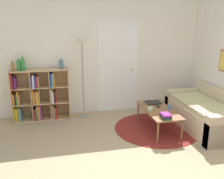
# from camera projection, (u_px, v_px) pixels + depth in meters

# --- Properties ---
(ground_plane) EXTENTS (14.00, 14.00, 0.00)m
(ground_plane) POSITION_uv_depth(u_px,v_px,m) (144.00, 179.00, 3.35)
(ground_plane) COLOR tan
(wall_back) EXTENTS (7.36, 0.11, 2.60)m
(wall_back) POSITION_uv_depth(u_px,v_px,m) (105.00, 56.00, 5.54)
(wall_back) COLOR silver
(wall_back) RESTS_ON ground_plane
(rug) EXTENTS (1.63, 1.63, 0.01)m
(rug) POSITION_uv_depth(u_px,v_px,m) (156.00, 128.00, 4.89)
(rug) COLOR maroon
(rug) RESTS_ON ground_plane
(bookshelf) EXTENTS (1.16, 0.34, 1.07)m
(bookshelf) POSITION_uv_depth(u_px,v_px,m) (39.00, 96.00, 5.25)
(bookshelf) COLOR tan
(bookshelf) RESTS_ON ground_plane
(floor_lamp) EXTENTS (0.26, 0.26, 1.69)m
(floor_lamp) POSITION_uv_depth(u_px,v_px,m) (82.00, 55.00, 5.16)
(floor_lamp) COLOR gray
(floor_lamp) RESTS_ON ground_plane
(couch) EXTENTS (0.89, 1.71, 0.72)m
(couch) POSITION_uv_depth(u_px,v_px,m) (206.00, 114.00, 4.91)
(couch) COLOR #CCB793
(couch) RESTS_ON ground_plane
(coffee_table) EXTENTS (0.53, 1.14, 0.41)m
(coffee_table) POSITION_uv_depth(u_px,v_px,m) (159.00, 111.00, 4.77)
(coffee_table) COLOR brown
(coffee_table) RESTS_ON ground_plane
(laptop) EXTENTS (0.31, 0.26, 0.02)m
(laptop) POSITION_uv_depth(u_px,v_px,m) (153.00, 102.00, 5.13)
(laptop) COLOR black
(laptop) RESTS_ON coffee_table
(bowl) EXTENTS (0.10, 0.10, 0.05)m
(bowl) POSITION_uv_depth(u_px,v_px,m) (150.00, 109.00, 4.71)
(bowl) COLOR #9ED193
(bowl) RESTS_ON coffee_table
(book_stack_on_table) EXTENTS (0.16, 0.22, 0.09)m
(book_stack_on_table) POSITION_uv_depth(u_px,v_px,m) (166.00, 116.00, 4.32)
(book_stack_on_table) COLOR #196B38
(book_stack_on_table) RESTS_ON coffee_table
(cup) EXTENTS (0.07, 0.07, 0.09)m
(cup) POSITION_uv_depth(u_px,v_px,m) (169.00, 107.00, 4.75)
(cup) COLOR teal
(cup) RESTS_ON coffee_table
(remote) EXTENTS (0.05, 0.17, 0.02)m
(remote) POSITION_uv_depth(u_px,v_px,m) (158.00, 106.00, 4.91)
(remote) COLOR black
(remote) RESTS_ON coffee_table
(bottle_left) EXTENTS (0.07, 0.07, 0.21)m
(bottle_left) POSITION_uv_depth(u_px,v_px,m) (13.00, 67.00, 4.97)
(bottle_left) COLOR olive
(bottle_left) RESTS_ON bookshelf
(bottle_middle) EXTENTS (0.08, 0.08, 0.24)m
(bottle_middle) POSITION_uv_depth(u_px,v_px,m) (19.00, 65.00, 5.00)
(bottle_middle) COLOR #2D8438
(bottle_middle) RESTS_ON bookshelf
(bottle_right) EXTENTS (0.08, 0.08, 0.29)m
(bottle_right) POSITION_uv_depth(u_px,v_px,m) (23.00, 64.00, 4.99)
(bottle_right) COLOR #2D8438
(bottle_right) RESTS_ON bookshelf
(vase_on_shelf) EXTENTS (0.09, 0.09, 0.19)m
(vase_on_shelf) POSITION_uv_depth(u_px,v_px,m) (61.00, 64.00, 5.17)
(vase_on_shelf) COLOR slate
(vase_on_shelf) RESTS_ON bookshelf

